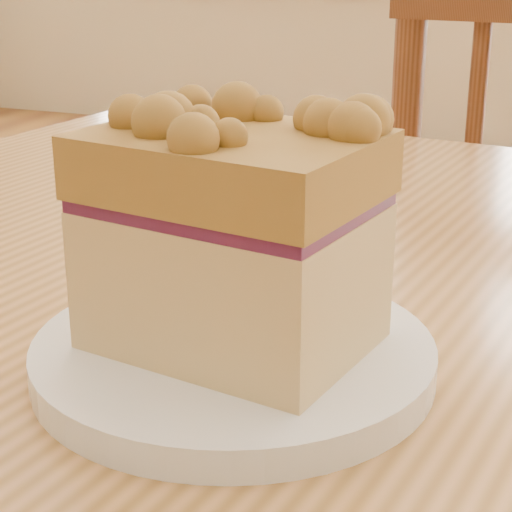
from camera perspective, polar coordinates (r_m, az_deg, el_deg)
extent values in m
cylinder|color=#39210F|center=(1.19, -6.66, -10.40)|extent=(0.06, 0.06, 0.71)
cylinder|color=brown|center=(1.58, 12.54, -8.81)|extent=(0.04, 0.04, 0.43)
cylinder|color=brown|center=(1.29, 8.51, -15.49)|extent=(0.04, 0.04, 0.43)
cylinder|color=brown|center=(1.07, 9.45, 5.23)|extent=(0.04, 0.04, 0.46)
cylinder|color=brown|center=(1.05, 13.59, 4.13)|extent=(0.02, 0.02, 0.40)
cylinder|color=white|center=(0.43, -1.47, -6.43)|extent=(0.20, 0.20, 0.02)
cylinder|color=white|center=(0.44, -1.46, -6.90)|extent=(0.13, 0.13, 0.01)
cube|color=tan|center=(0.42, -1.52, -1.30)|extent=(0.14, 0.11, 0.07)
cube|color=#4F1639|center=(0.41, -1.56, 3.53)|extent=(0.14, 0.11, 0.01)
cube|color=olive|center=(0.40, -1.59, 5.94)|extent=(0.14, 0.11, 0.03)
sphere|color=olive|center=(0.40, 5.35, 8.48)|extent=(0.02, 0.02, 0.02)
sphere|color=olive|center=(0.44, -4.31, 9.58)|extent=(0.02, 0.02, 0.02)
sphere|color=olive|center=(0.44, -4.46, 9.58)|extent=(0.02, 0.02, 0.02)
sphere|color=olive|center=(0.39, -8.21, 8.11)|extent=(0.02, 0.02, 0.02)
sphere|color=olive|center=(0.37, 2.81, 7.38)|extent=(0.02, 0.02, 0.02)
sphere|color=olive|center=(0.44, -2.04, 9.67)|extent=(0.02, 0.02, 0.02)
sphere|color=olive|center=(0.39, 4.75, 8.26)|extent=(0.02, 0.02, 0.02)
sphere|color=olive|center=(0.40, -9.51, 8.53)|extent=(0.03, 0.03, 0.03)
sphere|color=olive|center=(0.44, -1.11, 9.41)|extent=(0.01, 0.01, 0.01)
sphere|color=olive|center=(0.42, 0.92, 9.15)|extent=(0.02, 0.02, 0.02)
sphere|color=olive|center=(0.39, -0.63, 8.28)|extent=(0.01, 0.01, 0.01)
sphere|color=olive|center=(0.41, 0.44, 8.99)|extent=(0.02, 0.02, 0.02)
sphere|color=olive|center=(0.39, -5.34, 8.14)|extent=(0.01, 0.01, 0.01)
sphere|color=olive|center=(0.36, 2.44, 7.44)|extent=(0.02, 0.02, 0.02)
sphere|color=olive|center=(0.40, -1.87, 8.70)|extent=(0.02, 0.02, 0.02)
sphere|color=olive|center=(0.40, -10.88, 8.22)|extent=(0.02, 0.02, 0.02)
sphere|color=olive|center=(0.41, -2.96, 8.71)|extent=(0.01, 0.01, 0.01)
sphere|color=olive|center=(0.37, -0.32, 7.87)|extent=(0.03, 0.03, 0.03)
sphere|color=olive|center=(0.45, -7.79, 5.44)|extent=(0.01, 0.01, 0.01)
sphere|color=olive|center=(0.43, -9.59, 3.63)|extent=(0.01, 0.01, 0.01)
sphere|color=olive|center=(0.46, -6.79, 8.37)|extent=(0.01, 0.01, 0.01)
sphere|color=olive|center=(0.44, -9.12, 1.84)|extent=(0.01, 0.01, 0.01)
sphere|color=olive|center=(0.45, -7.18, 8.10)|extent=(0.02, 0.02, 0.02)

